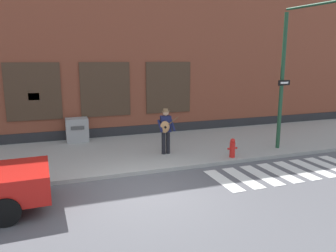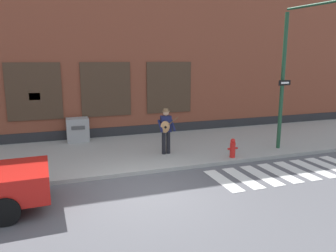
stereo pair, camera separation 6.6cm
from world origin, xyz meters
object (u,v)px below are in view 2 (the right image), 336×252
fire_hydrant (233,148)px  traffic_light (306,53)px  busker (166,129)px  utility_box (78,130)px

fire_hydrant → traffic_light: bearing=-10.0°
traffic_light → busker: bearing=160.4°
busker → traffic_light: size_ratio=0.32×
traffic_light → utility_box: size_ratio=5.34×
busker → utility_box: busker is taller
busker → traffic_light: (4.66, -1.66, 2.72)m
busker → traffic_light: 5.64m
traffic_light → utility_box: 9.52m
busker → fire_hydrant: busker is taller
utility_box → fire_hydrant: bearing=-40.2°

